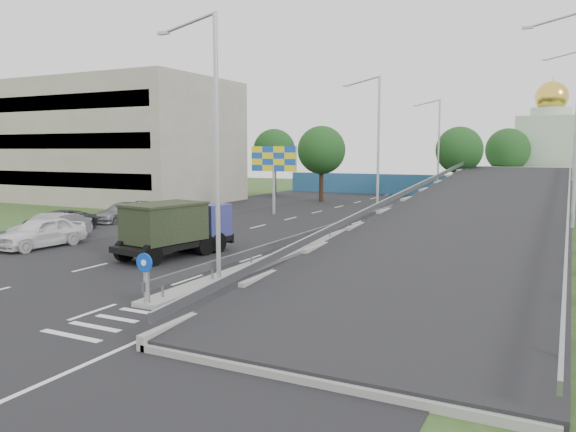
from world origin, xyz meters
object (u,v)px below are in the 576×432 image
Objects in this scene: parked_car_d at (122,212)px; parked_car_a at (41,232)px; lamp_post_far at (437,144)px; parked_car_c at (59,221)px; lamp_post_mid at (376,141)px; billboard at (274,163)px; parked_car_b at (51,228)px; church at (549,149)px; dump_truck at (177,226)px; lamp_post_near at (213,134)px; sign_bollard at (146,278)px.

parked_car_a is at bearing -65.84° from parked_car_d.
lamp_post_far is 32.24m from parked_car_d.
parked_car_c is (-3.86, 4.54, -0.15)m from parked_car_a.
billboard is (-9.11, 2.00, -1.62)m from lamp_post_mid.
lamp_post_far is at bearing 64.75° from parked_car_b.
church is at bearing 60.52° from parked_car_b.
dump_truck is at bearing 12.57° from parked_car_a.
lamp_post_near is 15.55m from parked_car_b.
church is 2.87× the size of parked_car_d.
dump_truck is (-14.80, -50.01, -3.82)m from church.
dump_truck is at bearing -33.55° from parked_car_d.
billboard reaches higher than parked_car_b.
parked_car_b is at bearing -105.67° from billboard.
parked_car_b is at bearing -46.44° from parked_car_c.
sign_bollard is at bearing -99.81° from church.
parked_car_d is (-0.00, 5.71, 0.01)m from parked_car_c.
lamp_post_mid is 22.15m from parked_car_a.
sign_bollard is at bearing -48.57° from dump_truck.
parked_car_a is (-12.81, 6.53, -0.20)m from sign_bollard.
church is 56.32m from parked_car_a.
lamp_post_near is 1.00× the size of lamp_post_mid.
lamp_post_mid is 9.47m from billboard.
billboard is at bearing 53.18° from parked_car_d.
church is 52.29m from dump_truck.
dump_truck is (-4.91, -36.01, -4.32)m from lamp_post_far.
lamp_post_mid is 20.00m from lamp_post_far.
parked_car_d is (-16.67, 16.78, -0.34)m from sign_bollard.
dump_truck is at bearing -97.76° from lamp_post_far.
lamp_post_near and lamp_post_mid have the same top height.
church reaches higher than billboard.
dump_truck is at bearing -14.63° from parked_car_c.
lamp_post_far is at bearing -125.24° from church.
parked_car_a is at bearing 152.98° from sign_bollard.
lamp_post_far is (0.11, 43.83, 4.77)m from sign_bollard.
sign_bollard reaches higher than parked_car_c.
billboard is 18.69m from dump_truck.
parked_car_c is at bearing -117.13° from lamp_post_far.
sign_bollard is 0.34× the size of parked_car_a.
parked_car_a is (-8.01, -1.28, -0.66)m from dump_truck.
dump_truck is at bearing 140.89° from lamp_post_near.
church is at bearing 69.48° from parked_car_a.
parked_car_d is at bearing 103.72° from parked_car_b.
parked_car_a is (-12.92, -17.29, -4.98)m from lamp_post_mid.
church reaches higher than parked_car_c.
lamp_post_near reaches higher than parked_car_c.
parked_car_c is 5.71m from parked_car_d.
church is 54.03m from parked_car_c.
church reaches higher than parked_car_b.
lamp_post_near reaches higher than parked_car_d.
lamp_post_far is 37.16m from parked_car_c.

